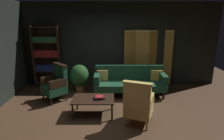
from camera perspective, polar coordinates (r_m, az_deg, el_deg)
ground_plane at (r=4.65m, az=-0.02°, el=-14.04°), size 10.00×10.00×0.00m
back_wall at (r=6.56m, az=0.03°, el=7.61°), size 7.20×0.10×2.80m
folding_screen at (r=6.63m, az=10.76°, el=3.79°), size 1.67×0.36×1.90m
bookshelf at (r=6.72m, az=-18.69°, el=4.09°), size 0.90×0.32×2.05m
velvet_couch at (r=5.82m, az=5.44°, el=-3.05°), size 2.12×0.78×0.88m
coffee_table at (r=4.64m, az=-5.52°, el=-8.99°), size 1.00×0.64×0.42m
armchair_gilt_accent at (r=4.19m, az=8.02°, el=-10.10°), size 0.75×0.74×1.04m
armchair_wing_left at (r=5.61m, az=-16.38°, el=-3.93°), size 0.82×0.82×1.04m
potted_plant at (r=5.99m, az=-9.59°, el=-2.00°), size 0.60×0.60×0.90m
book_black_cloth at (r=4.58m, az=-3.73°, el=-8.42°), size 0.30×0.25×0.04m
book_red_leather at (r=4.57m, az=-3.74°, el=-8.02°), size 0.19×0.19×0.03m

